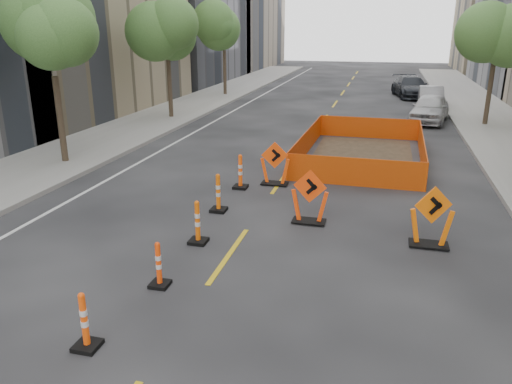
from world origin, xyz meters
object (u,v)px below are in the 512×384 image
(channelizer_3, at_px, (159,264))
(channelizer_5, at_px, (218,193))
(channelizer_6, at_px, (240,171))
(chevron_sign_left, at_px, (275,163))
(channelizer_4, at_px, (198,222))
(chevron_sign_center, at_px, (310,197))
(chevron_sign_right, at_px, (432,217))
(parked_car_near, at_px, (430,108))
(channelizer_2, at_px, (84,321))
(parked_car_mid, at_px, (431,98))
(parked_car_far, at_px, (411,87))

(channelizer_3, height_order, channelizer_5, channelizer_5)
(channelizer_6, relative_size, chevron_sign_left, 0.78)
(channelizer_3, height_order, channelizer_4, channelizer_4)
(chevron_sign_left, height_order, chevron_sign_center, chevron_sign_center)
(chevron_sign_right, bearing_deg, parked_car_near, 65.27)
(chevron_sign_center, xyz_separation_m, parked_car_near, (4.15, 16.21, 0.01))
(channelizer_4, height_order, chevron_sign_left, chevron_sign_left)
(channelizer_3, height_order, chevron_sign_right, chevron_sign_right)
(channelizer_2, bearing_deg, channelizer_5, 89.28)
(channelizer_4, bearing_deg, chevron_sign_center, 39.05)
(parked_car_mid, distance_m, parked_car_far, 5.36)
(parked_car_mid, relative_size, parked_car_far, 0.81)
(channelizer_6, relative_size, parked_car_far, 0.22)
(parked_car_far, bearing_deg, parked_car_mid, -89.30)
(parked_car_near, xyz_separation_m, parked_car_mid, (0.41, 4.88, -0.07))
(channelizer_4, height_order, parked_car_near, parked_car_near)
(channelizer_4, relative_size, channelizer_5, 0.98)
(chevron_sign_left, xyz_separation_m, parked_car_far, (5.13, 23.28, 0.02))
(parked_car_mid, bearing_deg, chevron_sign_center, -100.92)
(channelizer_4, relative_size, parked_car_mid, 0.26)
(chevron_sign_left, bearing_deg, parked_car_near, 51.83)
(channelizer_6, bearing_deg, channelizer_4, -87.53)
(parked_car_far, bearing_deg, chevron_sign_right, -101.55)
(channelizer_6, distance_m, chevron_sign_right, 6.48)
(channelizer_2, height_order, channelizer_4, channelizer_4)
(parked_car_far, bearing_deg, channelizer_2, -111.29)
(channelizer_2, distance_m, channelizer_5, 6.59)
(chevron_sign_center, bearing_deg, channelizer_3, -114.06)
(channelizer_2, xyz_separation_m, parked_car_mid, (7.27, 27.46, 0.17))
(channelizer_4, relative_size, parked_car_near, 0.25)
(channelizer_3, xyz_separation_m, parked_car_far, (5.94, 30.52, 0.26))
(channelizer_3, bearing_deg, channelizer_5, 92.65)
(channelizer_6, height_order, parked_car_mid, parked_car_mid)
(parked_car_near, bearing_deg, parked_car_mid, 95.84)
(channelizer_3, height_order, parked_car_far, parked_car_far)
(chevron_sign_center, relative_size, parked_car_near, 0.34)
(channelizer_2, bearing_deg, chevron_sign_center, 66.87)
(parked_car_far, bearing_deg, channelizer_5, -113.75)
(parked_car_near, relative_size, parked_car_far, 0.85)
(channelizer_5, bearing_deg, channelizer_2, -90.72)
(channelizer_6, bearing_deg, channelizer_5, -90.50)
(channelizer_2, xyz_separation_m, channelizer_5, (0.08, 6.59, 0.05))
(chevron_sign_left, bearing_deg, parked_car_far, 63.11)
(chevron_sign_left, height_order, chevron_sign_right, chevron_sign_right)
(channelizer_2, bearing_deg, parked_car_far, 79.22)
(parked_car_far, bearing_deg, channelizer_4, -112.35)
(parked_car_mid, bearing_deg, chevron_sign_right, -92.75)
(parked_car_near, relative_size, parked_car_mid, 1.06)
(channelizer_3, xyz_separation_m, chevron_sign_right, (5.45, 3.39, 0.28))
(channelizer_5, distance_m, chevron_sign_right, 5.75)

